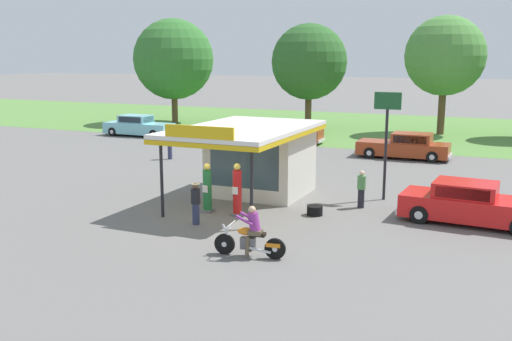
{
  "coord_description": "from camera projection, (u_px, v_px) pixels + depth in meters",
  "views": [
    {
      "loc": [
        10.11,
        -18.42,
        5.92
      ],
      "look_at": [
        0.8,
        2.42,
        1.4
      ],
      "focal_mm": 40.42,
      "sensor_mm": 36.0,
      "label": 1
    }
  ],
  "objects": [
    {
      "name": "ground_plane",
      "position": [
        211.0,
        217.0,
        21.7
      ],
      "size": [
        300.0,
        300.0,
        0.0
      ],
      "primitive_type": "plane",
      "color": "slate"
    },
    {
      "name": "grass_verge_strip",
      "position": [
        381.0,
        128.0,
        48.56
      ],
      "size": [
        120.0,
        24.0,
        0.01
      ],
      "primitive_type": "cube",
      "color": "#56843D",
      "rests_on": "ground"
    },
    {
      "name": "service_station_kiosk",
      "position": [
        257.0,
        154.0,
        24.73
      ],
      "size": [
        4.57,
        7.47,
        3.57
      ],
      "color": "beige",
      "rests_on": "ground"
    },
    {
      "name": "gas_pump_nearside",
      "position": [
        207.0,
        190.0,
        22.2
      ],
      "size": [
        0.44,
        0.44,
        1.92
      ],
      "color": "slate",
      "rests_on": "ground"
    },
    {
      "name": "gas_pump_offside",
      "position": [
        237.0,
        192.0,
        21.68
      ],
      "size": [
        0.44,
        0.44,
        2.01
      ],
      "color": "slate",
      "rests_on": "ground"
    },
    {
      "name": "motorcycle_with_rider",
      "position": [
        251.0,
        236.0,
        17.23
      ],
      "size": [
        2.22,
        0.7,
        1.58
      ],
      "color": "black",
      "rests_on": "ground"
    },
    {
      "name": "featured_classic_sedan",
      "position": [
        471.0,
        204.0,
        20.72
      ],
      "size": [
        5.21,
        2.24,
        1.5
      ],
      "color": "red",
      "rests_on": "ground"
    },
    {
      "name": "parked_car_back_row_far_right",
      "position": [
        138.0,
        126.0,
        43.63
      ],
      "size": [
        5.63,
        1.96,
        1.58
      ],
      "color": "#7AC6D1",
      "rests_on": "ground"
    },
    {
      "name": "parked_car_back_row_far_left",
      "position": [
        287.0,
        132.0,
        40.09
      ],
      "size": [
        5.2,
        2.05,
        1.61
      ],
      "color": "#993819",
      "rests_on": "ground"
    },
    {
      "name": "parked_car_back_row_centre_right",
      "position": [
        405.0,
        147.0,
        34.04
      ],
      "size": [
        5.5,
        2.03,
        1.52
      ],
      "color": "#993819",
      "rests_on": "ground"
    },
    {
      "name": "bystander_admiring_sedan",
      "position": [
        170.0,
        144.0,
        33.71
      ],
      "size": [
        0.34,
        0.34,
        1.69
      ],
      "color": "#2D3351",
      "rests_on": "ground"
    },
    {
      "name": "bystander_standing_back_lot",
      "position": [
        196.0,
        203.0,
        20.57
      ],
      "size": [
        0.34,
        0.34,
        1.51
      ],
      "color": "#2D3351",
      "rests_on": "ground"
    },
    {
      "name": "bystander_leaning_by_kiosk",
      "position": [
        361.0,
        188.0,
        22.83
      ],
      "size": [
        0.34,
        0.34,
        1.51
      ],
      "color": "black",
      "rests_on": "ground"
    },
    {
      "name": "bystander_strolling_foreground",
      "position": [
        257.0,
        154.0,
        30.7
      ],
      "size": [
        0.35,
        0.35,
        1.59
      ],
      "color": "#2D3351",
      "rests_on": "ground"
    },
    {
      "name": "tree_oak_right",
      "position": [
        310.0,
        64.0,
        46.95
      ],
      "size": [
        6.18,
        6.18,
        8.6
      ],
      "color": "brown",
      "rests_on": "ground"
    },
    {
      "name": "tree_oak_distant_spare",
      "position": [
        172.0,
        61.0,
        51.48
      ],
      "size": [
        7.16,
        7.16,
        9.27
      ],
      "color": "brown",
      "rests_on": "ground"
    },
    {
      "name": "tree_oak_far_left",
      "position": [
        445.0,
        56.0,
        43.56
      ],
      "size": [
        6.03,
        6.03,
        9.0
      ],
      "color": "brown",
      "rests_on": "ground"
    },
    {
      "name": "roadside_pole_sign",
      "position": [
        387.0,
        127.0,
        23.7
      ],
      "size": [
        1.1,
        0.12,
        4.5
      ],
      "color": "black",
      "rests_on": "ground"
    },
    {
      "name": "spare_tire_stack",
      "position": [
        315.0,
        211.0,
        21.87
      ],
      "size": [
        0.6,
        0.6,
        0.36
      ],
      "color": "black",
      "rests_on": "ground"
    }
  ]
}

